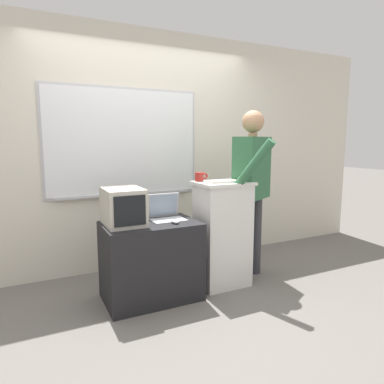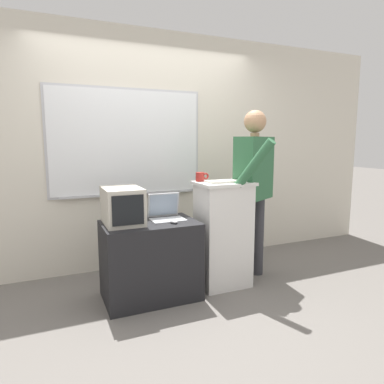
{
  "view_description": "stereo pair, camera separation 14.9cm",
  "coord_description": "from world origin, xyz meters",
  "px_view_note": "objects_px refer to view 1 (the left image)",
  "views": [
    {
      "loc": [
        -1.24,
        -2.44,
        1.45
      ],
      "look_at": [
        0.16,
        0.43,
        0.97
      ],
      "focal_mm": 32.0,
      "sensor_mm": 36.0,
      "label": 1
    },
    {
      "loc": [
        -1.11,
        -2.5,
        1.45
      ],
      "look_at": [
        0.16,
        0.43,
        0.97
      ],
      "focal_mm": 32.0,
      "sensor_mm": 36.0,
      "label": 2
    }
  ],
  "objects_px": {
    "laptop": "(165,211)",
    "computer_mouse_by_laptop": "(175,222)",
    "wireless_keyboard": "(227,181)",
    "lectern_podium": "(222,234)",
    "person_presenter": "(252,181)",
    "computer_mouse_by_keyboard": "(244,179)",
    "coffee_mug": "(200,177)",
    "side_desk": "(151,261)",
    "crt_monitor": "(123,206)"
  },
  "relations": [
    {
      "from": "coffee_mug",
      "to": "side_desk",
      "type": "bearing_deg",
      "value": -168.15
    },
    {
      "from": "computer_mouse_by_laptop",
      "to": "computer_mouse_by_keyboard",
      "type": "height_order",
      "value": "computer_mouse_by_keyboard"
    },
    {
      "from": "lectern_podium",
      "to": "person_presenter",
      "type": "relative_size",
      "value": 0.6
    },
    {
      "from": "side_desk",
      "to": "person_presenter",
      "type": "height_order",
      "value": "person_presenter"
    },
    {
      "from": "lectern_podium",
      "to": "computer_mouse_by_laptop",
      "type": "relative_size",
      "value": 10.5
    },
    {
      "from": "computer_mouse_by_keyboard",
      "to": "crt_monitor",
      "type": "height_order",
      "value": "computer_mouse_by_keyboard"
    },
    {
      "from": "side_desk",
      "to": "laptop",
      "type": "relative_size",
      "value": 2.73
    },
    {
      "from": "person_presenter",
      "to": "computer_mouse_by_keyboard",
      "type": "height_order",
      "value": "person_presenter"
    },
    {
      "from": "computer_mouse_by_keyboard",
      "to": "wireless_keyboard",
      "type": "bearing_deg",
      "value": -178.18
    },
    {
      "from": "wireless_keyboard",
      "to": "lectern_podium",
      "type": "bearing_deg",
      "value": 100.32
    },
    {
      "from": "wireless_keyboard",
      "to": "side_desk",
      "type": "bearing_deg",
      "value": 174.88
    },
    {
      "from": "person_presenter",
      "to": "computer_mouse_by_laptop",
      "type": "height_order",
      "value": "person_presenter"
    },
    {
      "from": "computer_mouse_by_laptop",
      "to": "crt_monitor",
      "type": "xyz_separation_m",
      "value": [
        -0.42,
        0.16,
        0.14
      ]
    },
    {
      "from": "crt_monitor",
      "to": "coffee_mug",
      "type": "bearing_deg",
      "value": 5.59
    },
    {
      "from": "computer_mouse_by_laptop",
      "to": "person_presenter",
      "type": "bearing_deg",
      "value": 8.74
    },
    {
      "from": "laptop",
      "to": "computer_mouse_by_laptop",
      "type": "xyz_separation_m",
      "value": [
        0.01,
        -0.21,
        -0.06
      ]
    },
    {
      "from": "person_presenter",
      "to": "laptop",
      "type": "relative_size",
      "value": 5.6
    },
    {
      "from": "lectern_podium",
      "to": "wireless_keyboard",
      "type": "bearing_deg",
      "value": -79.68
    },
    {
      "from": "laptop",
      "to": "computer_mouse_by_laptop",
      "type": "distance_m",
      "value": 0.21
    },
    {
      "from": "person_presenter",
      "to": "wireless_keyboard",
      "type": "xyz_separation_m",
      "value": [
        -0.36,
        -0.09,
        0.03
      ]
    },
    {
      "from": "side_desk",
      "to": "laptop",
      "type": "height_order",
      "value": "laptop"
    },
    {
      "from": "lectern_podium",
      "to": "coffee_mug",
      "type": "relative_size",
      "value": 7.6
    },
    {
      "from": "person_presenter",
      "to": "computer_mouse_by_keyboard",
      "type": "xyz_separation_m",
      "value": [
        -0.15,
        -0.08,
        0.04
      ]
    },
    {
      "from": "person_presenter",
      "to": "computer_mouse_by_laptop",
      "type": "bearing_deg",
      "value": 159.64
    },
    {
      "from": "person_presenter",
      "to": "side_desk",
      "type": "bearing_deg",
      "value": 151.87
    },
    {
      "from": "person_presenter",
      "to": "coffee_mug",
      "type": "xyz_separation_m",
      "value": [
        -0.56,
        0.1,
        0.06
      ]
    },
    {
      "from": "person_presenter",
      "to": "computer_mouse_by_keyboard",
      "type": "bearing_deg",
      "value": 178.3
    },
    {
      "from": "lectern_podium",
      "to": "person_presenter",
      "type": "distance_m",
      "value": 0.63
    },
    {
      "from": "computer_mouse_by_keyboard",
      "to": "coffee_mug",
      "type": "bearing_deg",
      "value": 155.97
    },
    {
      "from": "crt_monitor",
      "to": "person_presenter",
      "type": "bearing_deg",
      "value": -0.89
    },
    {
      "from": "person_presenter",
      "to": "laptop",
      "type": "bearing_deg",
      "value": 147.11
    },
    {
      "from": "lectern_podium",
      "to": "computer_mouse_by_laptop",
      "type": "distance_m",
      "value": 0.61
    },
    {
      "from": "laptop",
      "to": "computer_mouse_by_laptop",
      "type": "height_order",
      "value": "laptop"
    },
    {
      "from": "side_desk",
      "to": "computer_mouse_by_keyboard",
      "type": "distance_m",
      "value": 1.2
    },
    {
      "from": "wireless_keyboard",
      "to": "coffee_mug",
      "type": "distance_m",
      "value": 0.27
    },
    {
      "from": "computer_mouse_by_keyboard",
      "to": "coffee_mug",
      "type": "relative_size",
      "value": 0.72
    },
    {
      "from": "crt_monitor",
      "to": "lectern_podium",
      "type": "bearing_deg",
      "value": -3.29
    },
    {
      "from": "laptop",
      "to": "computer_mouse_by_keyboard",
      "type": "relative_size",
      "value": 3.13
    },
    {
      "from": "lectern_podium",
      "to": "computer_mouse_by_keyboard",
      "type": "height_order",
      "value": "computer_mouse_by_keyboard"
    },
    {
      "from": "coffee_mug",
      "to": "laptop",
      "type": "bearing_deg",
      "value": -174.56
    },
    {
      "from": "wireless_keyboard",
      "to": "computer_mouse_by_laptop",
      "type": "height_order",
      "value": "wireless_keyboard"
    },
    {
      "from": "computer_mouse_by_keyboard",
      "to": "coffee_mug",
      "type": "height_order",
      "value": "coffee_mug"
    },
    {
      "from": "coffee_mug",
      "to": "wireless_keyboard",
      "type": "bearing_deg",
      "value": -43.55
    },
    {
      "from": "computer_mouse_by_keyboard",
      "to": "crt_monitor",
      "type": "distance_m",
      "value": 1.22
    },
    {
      "from": "side_desk",
      "to": "crt_monitor",
      "type": "height_order",
      "value": "crt_monitor"
    },
    {
      "from": "computer_mouse_by_laptop",
      "to": "coffee_mug",
      "type": "xyz_separation_m",
      "value": [
        0.37,
        0.24,
        0.36
      ]
    },
    {
      "from": "lectern_podium",
      "to": "laptop",
      "type": "height_order",
      "value": "lectern_podium"
    },
    {
      "from": "person_presenter",
      "to": "wireless_keyboard",
      "type": "distance_m",
      "value": 0.37
    },
    {
      "from": "wireless_keyboard",
      "to": "crt_monitor",
      "type": "distance_m",
      "value": 1.01
    },
    {
      "from": "wireless_keyboard",
      "to": "crt_monitor",
      "type": "bearing_deg",
      "value": 173.78
    }
  ]
}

